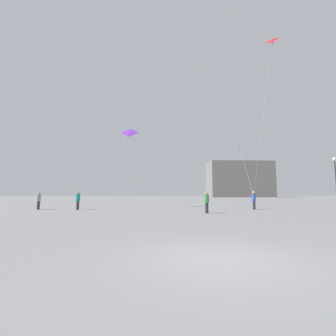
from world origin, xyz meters
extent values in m
plane|color=slate|center=(0.00, 0.00, 0.00)|extent=(300.00, 300.00, 0.00)
cylinder|color=#2D2D33|center=(-9.20, 17.92, 0.42)|extent=(0.27, 0.27, 0.83)
cylinder|color=teal|center=(-9.20, 17.92, 1.19)|extent=(0.40, 0.40, 0.72)
sphere|color=tan|center=(-9.20, 17.92, 1.69)|extent=(0.27, 0.27, 0.27)
cylinder|color=#2D2D33|center=(-13.15, 18.28, 0.41)|extent=(0.26, 0.26, 0.81)
cylinder|color=gray|center=(-13.15, 18.28, 1.16)|extent=(0.39, 0.39, 0.70)
sphere|color=tan|center=(-13.15, 18.28, 1.65)|extent=(0.26, 0.26, 0.26)
cylinder|color=#2D2D33|center=(2.63, 13.23, 0.40)|extent=(0.26, 0.26, 0.81)
cylinder|color=#388C47|center=(2.63, 13.23, 1.16)|extent=(0.39, 0.39, 0.70)
sphere|color=tan|center=(2.63, 13.23, 1.64)|extent=(0.26, 0.26, 0.26)
cylinder|color=#2D2D33|center=(8.33, 17.29, 0.41)|extent=(0.27, 0.27, 0.82)
cylinder|color=#3351B7|center=(8.33, 17.29, 1.18)|extent=(0.39, 0.39, 0.72)
sphere|color=tan|center=(8.33, 17.29, 1.67)|extent=(0.27, 0.27, 0.27)
cone|color=red|center=(8.88, 13.30, 15.40)|extent=(1.51, 1.48, 0.91)
sphere|color=red|center=(8.82, 13.18, 15.19)|extent=(0.10, 0.10, 0.10)
sphere|color=red|center=(8.76, 13.05, 14.98)|extent=(0.10, 0.10, 0.10)
sphere|color=red|center=(8.70, 12.92, 14.77)|extent=(0.10, 0.10, 0.10)
cylinder|color=silver|center=(8.60, 15.30, 8.35)|extent=(0.57, 4.00, 14.10)
pyramid|color=#D12899|center=(9.45, 23.54, 7.46)|extent=(0.81, 1.16, 0.65)
sphere|color=#D12899|center=(9.29, 23.52, 7.23)|extent=(0.10, 0.10, 0.10)
sphere|color=#D12899|center=(9.15, 23.49, 7.02)|extent=(0.10, 0.10, 0.10)
sphere|color=#D12899|center=(9.02, 23.46, 6.81)|extent=(0.10, 0.10, 0.10)
cylinder|color=silver|center=(8.88, 20.42, 4.37)|extent=(1.12, 6.28, 6.15)
pyramid|color=purple|center=(-4.66, 21.85, 8.87)|extent=(1.63, 0.78, 0.89)
sphere|color=purple|center=(-4.74, 21.76, 8.65)|extent=(0.10, 0.10, 0.10)
sphere|color=purple|center=(-4.82, 21.65, 8.44)|extent=(0.10, 0.10, 0.10)
sphere|color=purple|center=(-4.90, 21.53, 8.23)|extent=(0.10, 0.10, 0.10)
cylinder|color=silver|center=(-6.93, 19.90, 5.08)|extent=(4.56, 3.97, 7.57)
cube|color=gray|center=(35.00, 93.44, 7.58)|extent=(26.80, 11.77, 15.15)
cylinder|color=#2D2D30|center=(16.20, 16.16, 2.42)|extent=(0.12, 0.12, 4.83)
sphere|color=#EAE5C6|center=(16.20, 16.16, 4.98)|extent=(0.36, 0.36, 0.36)
camera|label=1|loc=(-1.61, -5.85, 1.61)|focal=25.01mm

